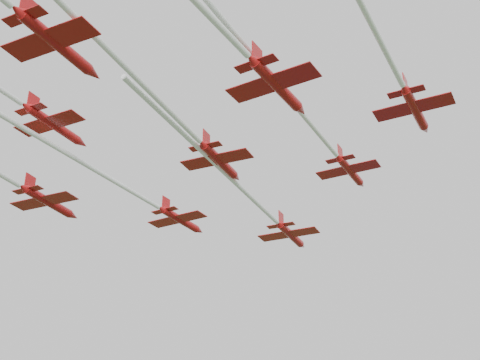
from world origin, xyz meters
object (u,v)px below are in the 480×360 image
at_px(jet_row2_left, 134,193).
at_px(jet_row4_right, 219,25).
at_px(jet_lead, 261,207).
at_px(jet_row3_right, 375,31).
at_px(jet_row3_mid, 160,102).
at_px(jet_row2_right, 314,128).

xyz_separation_m(jet_row2_left, jet_row4_right, (25.93, -26.77, -0.85)).
distance_m(jet_lead, jet_row3_right, 36.12).
bearing_deg(jet_row3_mid, jet_row4_right, -39.00).
distance_m(jet_lead, jet_row4_right, 38.56).
bearing_deg(jet_lead, jet_row3_right, -50.72).
xyz_separation_m(jet_lead, jet_row2_left, (-13.91, -9.87, 0.66)).
relative_size(jet_lead, jet_row4_right, 1.05).
distance_m(jet_row2_left, jet_row4_right, 37.28).
bearing_deg(jet_row2_left, jet_lead, 40.24).
height_order(jet_row2_right, jet_row4_right, jet_row2_right).
relative_size(jet_row2_left, jet_row2_right, 0.96).
relative_size(jet_row2_left, jet_row3_right, 0.83).
height_order(jet_row2_left, jet_row3_right, jet_row3_right).
bearing_deg(jet_lead, jet_row2_right, -48.52).
distance_m(jet_row2_left, jet_row3_right, 41.13).
bearing_deg(jet_row3_mid, jet_row2_left, 127.99).
height_order(jet_row2_left, jet_row4_right, jet_row2_left).
bearing_deg(jet_row3_mid, jet_lead, 91.16).
bearing_deg(jet_row4_right, jet_row2_right, 94.43).
relative_size(jet_row2_left, jet_row3_mid, 0.86).
relative_size(jet_row2_right, jet_row3_right, 0.86).
relative_size(jet_row3_mid, jet_row4_right, 1.16).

